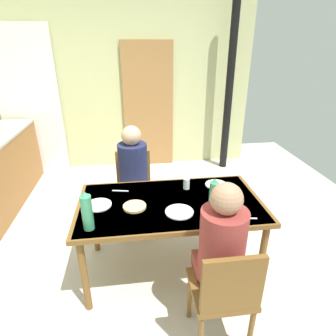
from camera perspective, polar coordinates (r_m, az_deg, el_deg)
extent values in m
plane|color=beige|center=(3.00, -8.43, -17.18)|extent=(6.27, 6.27, 0.00)
cube|color=#BDBF85|center=(4.72, -9.32, 16.01)|extent=(4.16, 0.10, 2.65)
cube|color=#9E6D3C|center=(4.70, -3.98, 12.19)|extent=(0.80, 0.05, 2.00)
cylinder|color=black|center=(4.63, 12.29, 15.63)|extent=(0.12, 0.12, 2.65)
cube|color=white|center=(4.90, -26.18, 11.69)|extent=(0.90, 0.03, 2.23)
cube|color=brown|center=(2.43, 0.46, -7.27)|extent=(1.56, 0.85, 0.04)
cube|color=#E8A872|center=(2.42, 0.47, -6.89)|extent=(1.50, 0.82, 0.00)
cylinder|color=brown|center=(2.39, -16.54, -20.10)|extent=(0.06, 0.06, 0.69)
cylinder|color=brown|center=(2.55, 18.37, -16.97)|extent=(0.06, 0.06, 0.69)
cylinder|color=brown|center=(2.94, -14.66, -10.43)|extent=(0.06, 0.06, 0.69)
cylinder|color=brown|center=(3.07, 12.88, -8.54)|extent=(0.06, 0.06, 0.69)
cube|color=brown|center=(2.10, 10.55, -22.82)|extent=(0.40, 0.40, 0.04)
cube|color=brown|center=(1.83, 12.87, -22.30)|extent=(0.38, 0.04, 0.42)
cylinder|color=brown|center=(2.35, 4.38, -24.53)|extent=(0.04, 0.04, 0.41)
cylinder|color=brown|center=(2.43, 12.96, -23.25)|extent=(0.04, 0.04, 0.41)
cylinder|color=brown|center=(2.23, 16.26, -29.42)|extent=(0.04, 0.04, 0.41)
cube|color=brown|center=(3.15, -6.77, -4.92)|extent=(0.40, 0.40, 0.04)
cube|color=brown|center=(3.22, -7.03, -0.10)|extent=(0.38, 0.04, 0.42)
cylinder|color=brown|center=(3.14, -3.33, -10.17)|extent=(0.04, 0.04, 0.41)
cylinder|color=brown|center=(3.14, -9.64, -10.50)|extent=(0.04, 0.04, 0.41)
cylinder|color=brown|center=(3.42, -3.77, -6.98)|extent=(0.04, 0.04, 0.41)
cylinder|color=brown|center=(3.42, -9.50, -7.28)|extent=(0.04, 0.04, 0.41)
cube|color=brown|center=(2.16, 9.37, -18.72)|extent=(0.30, 0.22, 0.12)
cylinder|color=maroon|center=(1.92, 10.84, -15.18)|extent=(0.30, 0.30, 0.52)
sphere|color=#A87A5B|center=(1.72, 11.75, -6.10)|extent=(0.20, 0.20, 0.20)
cube|color=#1E2944|center=(2.98, -6.76, -5.40)|extent=(0.30, 0.22, 0.12)
cylinder|color=#1E2347|center=(2.96, -7.05, 0.03)|extent=(0.30, 0.30, 0.52)
sphere|color=tan|center=(2.84, -7.41, 6.49)|extent=(0.20, 0.20, 0.20)
cylinder|color=#3F9364|center=(2.22, 9.13, -6.12)|extent=(0.07, 0.07, 0.28)
cone|color=#3C8A5F|center=(2.14, 9.40, -2.51)|extent=(0.05, 0.05, 0.04)
cylinder|color=#399063|center=(2.11, -15.99, -8.67)|extent=(0.08, 0.08, 0.27)
cone|color=#3D886F|center=(2.03, -16.48, -5.05)|extent=(0.06, 0.06, 0.04)
cylinder|color=white|center=(2.43, -13.85, -7.26)|extent=(0.21, 0.21, 0.01)
cylinder|color=white|center=(2.28, 2.30, -8.83)|extent=(0.23, 0.23, 0.01)
cylinder|color=white|center=(2.72, 9.74, -3.36)|extent=(0.21, 0.21, 0.01)
cylinder|color=silver|center=(2.61, 3.74, -3.15)|extent=(0.06, 0.06, 0.10)
cylinder|color=#DBB77A|center=(2.35, -6.75, -7.73)|extent=(0.19, 0.19, 0.02)
cube|color=silver|center=(2.62, -9.58, -4.56)|extent=(0.15, 0.05, 0.00)
cube|color=silver|center=(2.29, 15.72, -9.74)|extent=(0.15, 0.04, 0.00)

